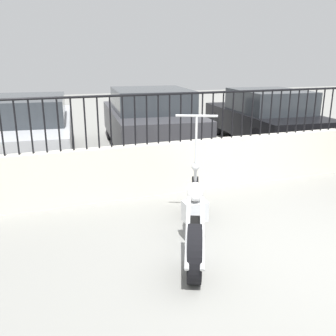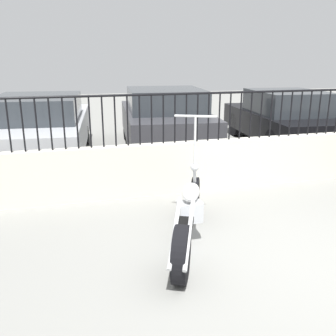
{
  "view_description": "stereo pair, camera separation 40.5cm",
  "coord_description": "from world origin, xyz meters",
  "px_view_note": "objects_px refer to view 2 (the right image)",
  "views": [
    {
      "loc": [
        -2.73,
        -3.03,
        2.12
      ],
      "look_at": [
        -1.09,
        1.47,
        0.7
      ],
      "focal_mm": 40.0,
      "sensor_mm": 36.0,
      "label": 1
    },
    {
      "loc": [
        -2.35,
        -3.15,
        2.12
      ],
      "look_at": [
        -1.09,
        1.47,
        0.7
      ],
      "focal_mm": 40.0,
      "sensor_mm": 36.0,
      "label": 2
    }
  ],
  "objects_px": {
    "car_silver": "(40,128)",
    "car_black": "(283,118)",
    "car_dark_grey": "(165,119)",
    "motorcycle_blue": "(188,219)"
  },
  "relations": [
    {
      "from": "car_silver",
      "to": "car_black",
      "type": "height_order",
      "value": "car_silver"
    },
    {
      "from": "car_silver",
      "to": "car_black",
      "type": "distance_m",
      "value": 5.73
    },
    {
      "from": "car_silver",
      "to": "car_dark_grey",
      "type": "distance_m",
      "value": 2.81
    },
    {
      "from": "car_silver",
      "to": "motorcycle_blue",
      "type": "bearing_deg",
      "value": -152.35
    },
    {
      "from": "motorcycle_blue",
      "to": "car_black",
      "type": "relative_size",
      "value": 0.49
    },
    {
      "from": "car_silver",
      "to": "car_black",
      "type": "xyz_separation_m",
      "value": [
        5.73,
        -0.07,
        -0.02
      ]
    },
    {
      "from": "car_dark_grey",
      "to": "car_black",
      "type": "xyz_separation_m",
      "value": [
        2.94,
        -0.39,
        -0.04
      ]
    },
    {
      "from": "car_black",
      "to": "car_silver",
      "type": "bearing_deg",
      "value": 94.88
    },
    {
      "from": "motorcycle_blue",
      "to": "car_silver",
      "type": "xyz_separation_m",
      "value": [
        -1.8,
        4.52,
        0.33
      ]
    },
    {
      "from": "car_dark_grey",
      "to": "car_black",
      "type": "height_order",
      "value": "car_dark_grey"
    }
  ]
}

